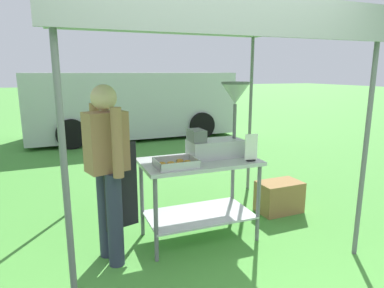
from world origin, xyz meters
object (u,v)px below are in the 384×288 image
vendor (108,166)px  van_silver (131,104)px  menu_sign (251,149)px  stall_canopy (196,25)px  supply_crate (279,197)px  donut_cart (199,182)px  donut_fryer (221,128)px  donut_tray (177,164)px

vendor → van_silver: size_ratio=0.31×
menu_sign → stall_canopy: bearing=144.8°
supply_crate → van_silver: (-0.68, 5.66, 0.69)m
supply_crate → donut_cart: bearing=-167.6°
donut_cart → menu_sign: size_ratio=4.28×
donut_fryer → van_silver: (0.24, 5.86, -0.27)m
stall_canopy → donut_tray: stall_canopy is taller
donut_fryer → supply_crate: 1.34m
donut_tray → supply_crate: donut_tray is taller
donut_fryer → van_silver: van_silver is taller
donut_cart → van_silver: 5.95m
vendor → van_silver: bearing=76.7°
donut_cart → donut_tray: (-0.28, -0.14, 0.25)m
donut_tray → donut_fryer: (0.55, 0.20, 0.28)m
menu_sign → supply_crate: size_ratio=0.51×
vendor → van_silver: van_silver is taller
donut_fryer → menu_sign: donut_fryer is taller
supply_crate → van_silver: 5.75m
vendor → donut_tray: bearing=-3.7°
menu_sign → van_silver: size_ratio=0.05×
donut_cart → van_silver: bearing=85.1°
menu_sign → vendor: (-1.37, 0.13, -0.06)m
stall_canopy → van_silver: stall_canopy is taller
vendor → supply_crate: size_ratio=2.97×
stall_canopy → vendor: 1.55m
donut_tray → menu_sign: (0.74, -0.09, 0.10)m
menu_sign → van_silver: van_silver is taller
donut_cart → donut_fryer: (0.27, 0.06, 0.53)m
stall_canopy → supply_crate: 2.29m
donut_tray → supply_crate: (1.47, 0.40, -0.67)m
menu_sign → supply_crate: menu_sign is taller
donut_tray → van_silver: 6.12m
menu_sign → vendor: 1.38m
donut_cart → donut_fryer: bearing=13.3°
supply_crate → donut_fryer: bearing=-167.8°
donut_fryer → vendor: bearing=-172.1°
donut_fryer → van_silver: 5.87m
donut_cart → menu_sign: bearing=-26.1°
van_silver → donut_fryer: bearing=-92.4°
donut_tray → van_silver: bearing=82.5°
stall_canopy → donut_fryer: stall_canopy is taller
vendor → supply_crate: 2.25m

